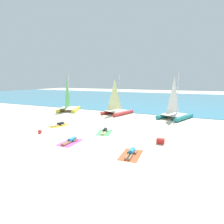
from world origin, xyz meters
TOP-DOWN VIEW (x-y plane):
  - ground_plane at (0.00, 10.00)m, footprint 120.00×120.00m
  - ocean_water at (0.00, 31.94)m, footprint 120.00×40.00m
  - sailboat_teal at (5.23, 10.72)m, footprint 3.76×4.63m
  - sailboat_red at (-1.73, 10.53)m, footprint 3.32×4.26m
  - sailboat_yellow at (-8.77, 9.96)m, footprint 3.80×4.57m
  - towel_leftmost at (-4.32, 2.64)m, footprint 1.42×2.07m
  - sunbather_leftmost at (-4.31, 2.71)m, footprint 0.68×1.56m
  - towel_center_left at (-0.33, -0.85)m, footprint 1.13×1.92m
  - sunbather_center_left at (-0.33, -0.78)m, footprint 0.55×1.56m
  - towel_center_right at (0.70, 2.36)m, footprint 1.56×2.12m
  - sunbather_center_right at (0.68, 2.43)m, footprint 0.79×1.55m
  - towel_rightmost at (4.24, -1.19)m, footprint 1.26×1.99m
  - sunbather_rightmost at (4.23, -1.12)m, footprint 0.58×1.57m
  - beach_ball at (-3.91, -0.08)m, footprint 0.33×0.33m
  - cooler_box at (5.42, 1.54)m, footprint 0.50×0.36m

SIDE VIEW (x-z plane):
  - ground_plane at x=0.00m, z-range 0.00..0.00m
  - towel_leftmost at x=-4.32m, z-range 0.00..0.01m
  - towel_center_left at x=-0.33m, z-range 0.00..0.01m
  - towel_center_right at x=0.70m, z-range 0.00..0.01m
  - towel_rightmost at x=4.24m, z-range 0.00..0.01m
  - ocean_water at x=0.00m, z-range 0.00..0.05m
  - sunbather_leftmost at x=-4.31m, z-range -0.02..0.28m
  - sunbather_center_left at x=-0.33m, z-range -0.02..0.28m
  - sunbather_center_right at x=0.68m, z-range -0.02..0.28m
  - sunbather_rightmost at x=4.23m, z-range -0.02..0.28m
  - beach_ball at x=-3.91m, z-range 0.00..0.33m
  - cooler_box at x=5.42m, z-range 0.00..0.36m
  - sailboat_red at x=-1.73m, z-range -1.72..3.18m
  - sailboat_yellow at x=-8.77m, z-range -1.79..3.31m
  - sailboat_teal at x=5.23m, z-range -1.83..3.38m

